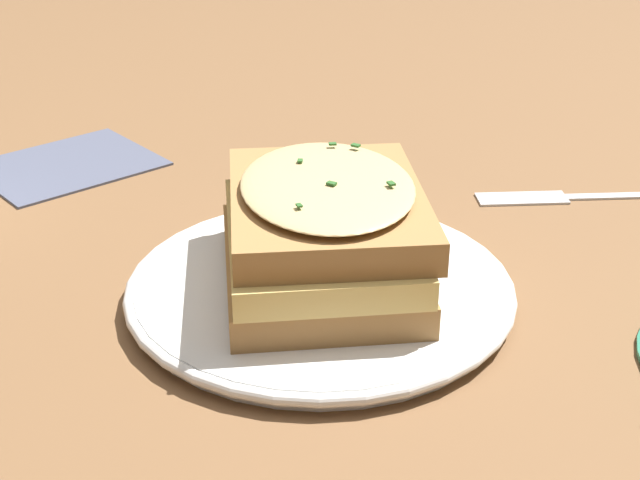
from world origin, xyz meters
name	(u,v)px	position (x,y,z in m)	size (l,w,h in m)	color
ground_plane	(288,288)	(0.00, 0.00, 0.00)	(2.40, 2.40, 0.00)	brown
dinner_plate	(320,288)	(0.01, -0.02, 0.01)	(0.23, 0.23, 0.01)	white
sandwich	(323,231)	(0.01, -0.02, 0.04)	(0.19, 0.18, 0.07)	#A37542
fork	(566,196)	(0.24, -0.05, 0.00)	(0.14, 0.13, 0.00)	silver
napkin	(68,164)	(0.01, 0.28, 0.00)	(0.13, 0.11, 0.00)	#4C5166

